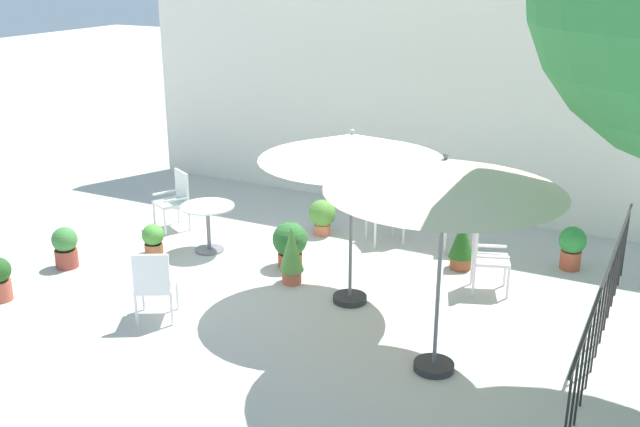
% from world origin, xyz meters
% --- Properties ---
extents(ground_plane, '(60.00, 60.00, 0.00)m').
position_xyz_m(ground_plane, '(0.00, 0.00, 0.00)').
color(ground_plane, beige).
extents(villa_facade, '(10.71, 0.30, 4.28)m').
position_xyz_m(villa_facade, '(0.00, 3.94, 2.14)').
color(villa_facade, white).
rests_on(villa_facade, ground).
extents(terrace_railing, '(0.03, 5.02, 1.01)m').
position_xyz_m(terrace_railing, '(3.65, 0.00, 0.68)').
color(terrace_railing, black).
rests_on(terrace_railing, ground).
extents(patio_umbrella_0, '(2.30, 2.30, 2.28)m').
position_xyz_m(patio_umbrella_0, '(0.60, -0.13, 2.04)').
color(patio_umbrella_0, '#2D2D2D').
rests_on(patio_umbrella_0, ground).
extents(patio_umbrella_1, '(2.43, 2.43, 2.43)m').
position_xyz_m(patio_umbrella_1, '(2.12, -1.25, 2.18)').
color(patio_umbrella_1, '#2D2D2D').
rests_on(patio_umbrella_1, ground).
extents(cafe_table_0, '(0.80, 0.80, 0.73)m').
position_xyz_m(cafe_table_0, '(-2.04, 0.49, 0.51)').
color(cafe_table_0, silver).
rests_on(cafe_table_0, ground).
extents(patio_chair_0, '(0.67, 0.66, 0.93)m').
position_xyz_m(patio_chair_0, '(0.27, 2.08, 0.54)').
color(patio_chair_0, white).
rests_on(patio_chair_0, ground).
extents(patio_chair_1, '(0.56, 0.54, 0.87)m').
position_xyz_m(patio_chair_1, '(1.40, 2.24, 0.50)').
color(patio_chair_1, silver).
rests_on(patio_chair_1, ground).
extents(patio_chair_2, '(0.65, 0.64, 0.95)m').
position_xyz_m(patio_chair_2, '(-3.09, 1.08, 0.54)').
color(patio_chair_2, silver).
rests_on(patio_chair_2, ground).
extents(patio_chair_3, '(0.63, 0.63, 0.93)m').
position_xyz_m(patio_chair_3, '(-1.29, -1.71, 0.52)').
color(patio_chair_3, white).
rests_on(patio_chair_3, ground).
extents(patio_chair_4, '(0.59, 0.57, 0.90)m').
position_xyz_m(patio_chair_4, '(2.05, 0.96, 0.52)').
color(patio_chair_4, white).
rests_on(patio_chair_4, ground).
extents(potted_plant_0, '(0.39, 0.39, 0.63)m').
position_xyz_m(potted_plant_0, '(2.96, 2.27, 0.36)').
color(potted_plant_0, '#B45136').
rests_on(potted_plant_0, ground).
extents(potted_plant_1, '(0.33, 0.33, 0.47)m').
position_xyz_m(potted_plant_1, '(-2.71, 0.01, 0.24)').
color(potted_plant_1, '#BC6A3F').
rests_on(potted_plant_1, ground).
extents(potted_plant_2, '(0.36, 0.36, 0.75)m').
position_xyz_m(potted_plant_2, '(1.56, 1.56, 0.39)').
color(potted_plant_2, brown).
rests_on(potted_plant_2, ground).
extents(potted_plant_3, '(0.34, 0.34, 0.81)m').
position_xyz_m(potted_plant_3, '(-0.35, 0.03, 0.43)').
color(potted_plant_3, '#BC5E41').
rests_on(potted_plant_3, ground).
extents(potted_plant_5, '(0.36, 0.36, 0.60)m').
position_xyz_m(potted_plant_5, '(-3.50, -0.96, 0.31)').
color(potted_plant_5, '#9C4234').
rests_on(potted_plant_5, ground).
extents(potted_plant_6, '(0.50, 0.50, 0.67)m').
position_xyz_m(potted_plant_6, '(-0.65, 0.51, 0.36)').
color(potted_plant_6, '#B04A2A').
rests_on(potted_plant_6, ground).
extents(potted_plant_7, '(0.44, 0.44, 0.58)m').
position_xyz_m(potted_plant_7, '(-0.83, 1.90, 0.32)').
color(potted_plant_7, '#D06F4A').
rests_on(potted_plant_7, ground).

